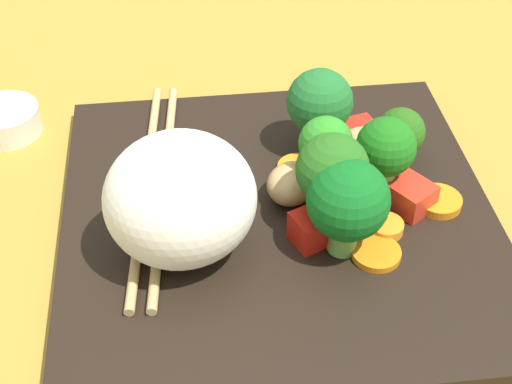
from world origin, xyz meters
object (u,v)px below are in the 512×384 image
Objects in this scene: carrot_slice_3 at (376,253)px; square_plate at (278,219)px; sauce_cup at (6,121)px; chopstick_pair at (155,183)px; rice_mound at (180,199)px; broccoli_floret_3 at (385,151)px.

square_plate is at bearing 49.06° from carrot_slice_3.
chopstick_pair is at bearing -129.82° from sauce_cup.
square_plate is 7.34cm from carrot_slice_3.
rice_mound is 14.03cm from broccoli_floret_3.
carrot_slice_3 is 30.96cm from sauce_cup.
broccoli_floret_3 reaches higher than sauce_cup.
square_plate is at bearing -123.77° from sauce_cup.
square_plate is 1.25× the size of chopstick_pair.
broccoli_floret_3 is 1.16× the size of sauce_cup.
rice_mound is at bearing -140.24° from sauce_cup.
square_plate is 8.55cm from rice_mound.
carrot_slice_3 is at bearing 63.78° from chopstick_pair.
broccoli_floret_3 is at bearing -83.03° from square_plate.
sauce_cup reaches higher than carrot_slice_3.
carrot_slice_3 is 0.58× the size of sauce_cup.
rice_mound is 21.26cm from sauce_cup.
sauce_cup is at bearing 56.23° from square_plate.
chopstick_pair is (8.34, 13.68, 0.09)cm from carrot_slice_3.
carrot_slice_3 is at bearing -130.94° from square_plate.
rice_mound is at bearing 113.51° from square_plate.
rice_mound is 1.73× the size of sauce_cup.
rice_mound reaches higher than sauce_cup.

